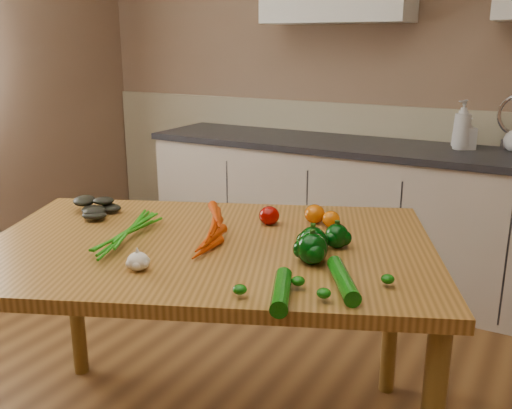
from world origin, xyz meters
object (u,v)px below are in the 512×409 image
at_px(leafy_greens, 96,202).
at_px(pepper_a, 313,241).
at_px(tomato_a, 269,215).
at_px(garlic_bulb, 138,261).
at_px(zucchini_b, 281,291).
at_px(carrot_bunch, 185,230).
at_px(pepper_c, 312,249).
at_px(soap_bottle_b, 468,133).
at_px(soap_bottle_a, 462,125).
at_px(zucchini_a, 343,280).
at_px(table, 209,267).
at_px(tomato_b, 315,214).
at_px(pepper_b, 337,236).
at_px(tomato_c, 331,219).

xyz_separation_m(leafy_greens, pepper_a, (0.92, 0.03, -0.01)).
relative_size(leafy_greens, tomato_a, 2.84).
height_order(garlic_bulb, zucchini_b, garlic_bulb).
bearing_deg(carrot_bunch, pepper_c, -20.99).
distance_m(soap_bottle_b, tomato_a, 1.64).
relative_size(soap_bottle_a, zucchini_a, 1.09).
height_order(table, zucchini_b, zucchini_b).
height_order(soap_bottle_a, soap_bottle_b, soap_bottle_a).
xyz_separation_m(soap_bottle_a, tomato_b, (-0.28, -1.46, -0.18)).
xyz_separation_m(soap_bottle_b, garlic_bulb, (-0.59, -2.17, -0.14)).
height_order(table, pepper_a, pepper_a).
bearing_deg(garlic_bulb, soap_bottle_a, 75.38).
height_order(tomato_a, zucchini_b, tomato_a).
xyz_separation_m(carrot_bunch, leafy_greens, (-0.48, 0.07, 0.02)).
height_order(leafy_greens, zucchini_b, leafy_greens).
bearing_deg(soap_bottle_b, pepper_c, -124.16).
bearing_deg(zucchini_a, pepper_b, 114.33).
height_order(pepper_a, tomato_c, pepper_a).
bearing_deg(pepper_c, tomato_c, 102.69).
bearing_deg(tomato_b, pepper_c, -67.92).
bearing_deg(garlic_bulb, tomato_c, 62.12).
height_order(table, pepper_b, pepper_b).
distance_m(pepper_b, tomato_c, 0.22).
relative_size(tomato_c, zucchini_b, 0.29).
relative_size(pepper_a, pepper_b, 1.12).
relative_size(table, tomato_b, 23.05).
xyz_separation_m(pepper_c, tomato_c, (-0.08, 0.37, -0.02)).
xyz_separation_m(pepper_b, tomato_b, (-0.17, 0.21, -0.00)).
height_order(pepper_b, tomato_c, pepper_b).
bearing_deg(pepper_b, tomato_c, 116.64).
bearing_deg(garlic_bulb, zucchini_a, 16.79).
height_order(pepper_c, tomato_c, pepper_c).
xyz_separation_m(soap_bottle_b, zucchini_b, (-0.12, -2.14, -0.14)).
bearing_deg(leafy_greens, garlic_bulb, -34.65).
xyz_separation_m(pepper_b, pepper_c, (-0.02, -0.17, 0.01)).
bearing_deg(pepper_a, pepper_c, -67.88).
bearing_deg(pepper_a, tomato_a, 142.31).
bearing_deg(zucchini_b, garlic_bulb, -176.86).
relative_size(tomato_b, zucchini_b, 0.35).
relative_size(garlic_bulb, zucchini_b, 0.30).
distance_m(soap_bottle_b, pepper_b, 1.70).
bearing_deg(carrot_bunch, garlic_bulb, -106.39).
bearing_deg(soap_bottle_a, tomato_c, -75.69).
relative_size(soap_bottle_a, pepper_a, 3.06).
xyz_separation_m(soap_bottle_a, pepper_c, (-0.12, -1.84, -0.16)).
height_order(pepper_a, pepper_b, pepper_a).
xyz_separation_m(soap_bottle_b, tomato_b, (-0.31, -1.47, -0.13)).
bearing_deg(table, pepper_b, -0.79).
height_order(carrot_bunch, tomato_c, carrot_bunch).
bearing_deg(leafy_greens, pepper_c, -2.96).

